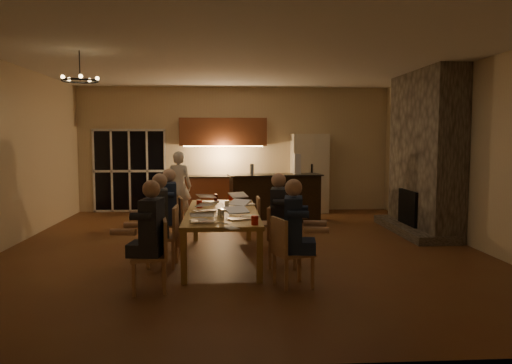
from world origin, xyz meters
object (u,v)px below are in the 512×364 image
object	(u,v)px
person_left_near	(152,236)
mug_front	(220,212)
redcup_mid	(199,204)
can_silver	(222,213)
chair_left_near	(149,256)
plate_far	(247,204)
person_left_far	(170,210)
laptop_e	(208,196)
can_cola	(216,197)
refrigerator	(309,173)
bar_island	(275,198)
redcup_near	(255,220)
redcup_far	(231,197)
plate_left	(199,220)
chandelier	(80,81)
laptop_b	(240,211)
laptop_f	(241,196)
chair_left_mid	(162,237)
chair_left_far	(169,224)
chair_right_far	(270,223)
standing_person	(179,186)
dining_table	(222,235)
chair_right_near	(293,252)
chair_right_mid	(284,237)
person_right_mid	(278,219)
mug_mid	(227,204)
person_left_mid	(160,220)
person_right_near	(293,233)
bar_bottle	(252,169)
bar_blender	(297,164)
plate_near	(250,217)
laptop_d	(236,204)

from	to	relation	value
person_left_near	mug_front	xyz separation A→B (m)	(0.82, 1.25, 0.11)
redcup_mid	mug_front	bearing A→B (deg)	-67.06
redcup_mid	can_silver	xyz separation A→B (m)	(0.37, -1.06, 0.00)
chair_left_near	plate_far	world-z (taller)	chair_left_near
person_left_far	laptop_e	distance (m)	0.84
person_left_far	can_cola	xyz separation A→B (m)	(0.76, 0.72, 0.12)
refrigerator	bar_island	distance (m)	1.87
bar_island	redcup_near	bearing A→B (deg)	-106.23
redcup_far	plate_far	distance (m)	0.74
plate_left	plate_far	world-z (taller)	same
chandelier	laptop_b	bearing A→B (deg)	-19.59
laptop_f	redcup_far	size ratio (longest dim) A/B	2.67
chair_left_mid	plate_far	bearing A→B (deg)	133.87
laptop_b	chair_left_far	bearing A→B (deg)	105.27
chair_right_far	standing_person	world-z (taller)	standing_person
chair_left_mid	mug_front	world-z (taller)	chair_left_mid
dining_table	chair_right_near	bearing A→B (deg)	-59.97
chair_right_far	person_left_near	bearing A→B (deg)	143.85
person_left_near	plate_left	size ratio (longest dim) A/B	5.36
refrigerator	chair_right_mid	world-z (taller)	refrigerator
refrigerator	plate_far	size ratio (longest dim) A/B	7.24
mug_front	plate_left	world-z (taller)	mug_front
chair_left_far	chair_right_near	distance (m)	2.88
bar_island	laptop_f	bearing A→B (deg)	-117.10
person_right_mid	chair_left_mid	bearing A→B (deg)	98.91
chair_left_far	plate_left	bearing A→B (deg)	10.65
chair_right_near	mug_mid	size ratio (longest dim) A/B	8.90
redcup_far	chair_right_far	bearing A→B (deg)	-49.52
chair_left_far	can_silver	distance (m)	1.64
chandelier	plate_far	size ratio (longest dim) A/B	1.96
chair_left_mid	can_cola	distance (m)	1.97
person_left_mid	laptop_f	size ratio (longest dim) A/B	4.31
person_right_near	chandelier	xyz separation A→B (m)	(-3.03, 1.62, 2.06)
laptop_e	bar_bottle	distance (m)	2.38
dining_table	person_left_near	size ratio (longest dim) A/B	2.08
bar_bottle	chair_right_near	bearing A→B (deg)	-87.13
plate_left	redcup_near	bearing A→B (deg)	-26.78
chair_right_far	chandelier	bearing A→B (deg)	101.80
redcup_far	standing_person	bearing A→B (deg)	116.69
dining_table	can_cola	size ratio (longest dim) A/B	23.94
dining_table	chair_left_mid	xyz separation A→B (m)	(-0.88, -0.45, 0.07)
bar_bottle	mug_mid	bearing A→B (deg)	-101.70
person_right_mid	redcup_mid	size ratio (longest dim) A/B	11.50
person_right_near	redcup_far	xyz separation A→B (m)	(-0.74, 2.99, 0.12)
chair_left_far	redcup_mid	world-z (taller)	chair_left_far
chandelier	bar_blender	size ratio (longest dim) A/B	1.18
chair_left_near	plate_near	world-z (taller)	chair_left_near
laptop_d	can_cola	size ratio (longest dim) A/B	2.67
redcup_mid	bar_bottle	xyz separation A→B (m)	(1.03, 2.89, 0.39)
person_left_far	laptop_d	world-z (taller)	person_left_far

